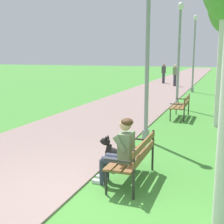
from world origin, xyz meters
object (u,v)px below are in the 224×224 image
object	(u,v)px
park_bench_near	(135,155)
person_seated_on_near_bench	(120,149)
lamp_post_mid	(179,55)
lamp_post_far	(194,53)
dog_black	(115,157)
lamp_post_near	(147,57)
pedestrian_further_distant	(164,73)
park_bench_mid	(182,105)
pedestrian_distant	(175,75)

from	to	relation	value
park_bench_near	person_seated_on_near_bench	bearing A→B (deg)	-133.89
lamp_post_mid	lamp_post_far	world-z (taller)	lamp_post_far
lamp_post_mid	dog_black	bearing A→B (deg)	-90.44
lamp_post_near	lamp_post_far	world-z (taller)	lamp_post_far
park_bench_near	dog_black	world-z (taller)	park_bench_near
lamp_post_far	pedestrian_further_distant	distance (m)	6.12
park_bench_near	lamp_post_near	world-z (taller)	lamp_post_near
pedestrian_further_distant	lamp_post_near	bearing A→B (deg)	-80.66
park_bench_mid	dog_black	size ratio (longest dim) A/B	1.80
person_seated_on_near_bench	lamp_post_near	size ratio (longest dim) A/B	0.28
lamp_post_mid	park_bench_mid	bearing A→B (deg)	-77.28
lamp_post_far	lamp_post_near	bearing A→B (deg)	-90.10
lamp_post_near	pedestrian_distant	xyz separation A→B (m)	(-1.58, 15.17, -1.43)
dog_black	lamp_post_far	distance (m)	14.56
park_bench_mid	pedestrian_further_distant	size ratio (longest dim) A/B	0.91
park_bench_near	park_bench_mid	distance (m)	6.26
lamp_post_mid	person_seated_on_near_bench	bearing A→B (deg)	-88.12
dog_black	lamp_post_near	xyz separation A→B (m)	(0.06, 2.34, 2.01)
lamp_post_near	person_seated_on_near_bench	bearing A→B (deg)	-84.53
dog_black	lamp_post_near	world-z (taller)	lamp_post_near
park_bench_mid	person_seated_on_near_bench	xyz separation A→B (m)	(-0.22, -6.47, 0.17)
person_seated_on_near_bench	lamp_post_far	xyz separation A→B (m)	(-0.27, 15.09, 1.78)
park_bench_mid	dog_black	xyz separation A→B (m)	(-0.56, -5.77, -0.25)
person_seated_on_near_bench	lamp_post_near	xyz separation A→B (m)	(-0.29, 3.04, 1.59)
dog_black	pedestrian_distant	xyz separation A→B (m)	(-1.53, 17.51, 0.58)
person_seated_on_near_bench	pedestrian_distant	world-z (taller)	pedestrian_distant
lamp_post_near	lamp_post_mid	distance (m)	5.66
pedestrian_further_distant	pedestrian_distant	bearing A→B (deg)	-58.61
lamp_post_near	park_bench_mid	bearing A→B (deg)	81.56
lamp_post_near	lamp_post_far	size ratio (longest dim) A/B	0.92
person_seated_on_near_bench	lamp_post_near	world-z (taller)	lamp_post_near
dog_black	pedestrian_distant	distance (m)	17.58
lamp_post_near	lamp_post_mid	bearing A→B (deg)	89.94
lamp_post_far	pedestrian_distant	xyz separation A→B (m)	(-1.60, 3.12, -1.62)
lamp_post_mid	pedestrian_distant	bearing A→B (deg)	99.48
person_seated_on_near_bench	lamp_post_near	bearing A→B (deg)	95.47
park_bench_near	lamp_post_mid	size ratio (longest dim) A/B	0.33
pedestrian_further_distant	park_bench_near	bearing A→B (deg)	-80.57
pedestrian_distant	pedestrian_further_distant	size ratio (longest dim) A/B	1.00
park_bench_mid	lamp_post_near	xyz separation A→B (m)	(-0.51, -3.43, 1.76)
pedestrian_further_distant	lamp_post_far	bearing A→B (deg)	-61.09
dog_black	lamp_post_mid	world-z (taller)	lamp_post_mid
dog_black	pedestrian_distant	size ratio (longest dim) A/B	0.50
park_bench_mid	dog_black	bearing A→B (deg)	-95.59
park_bench_near	pedestrian_further_distant	bearing A→B (deg)	99.43
person_seated_on_near_bench	lamp_post_mid	bearing A→B (deg)	91.88
park_bench_mid	lamp_post_far	xyz separation A→B (m)	(-0.49, 8.62, 1.95)
park_bench_near	lamp_post_far	bearing A→B (deg)	91.84
park_bench_mid	lamp_post_near	size ratio (longest dim) A/B	0.34
park_bench_near	park_bench_mid	world-z (taller)	same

